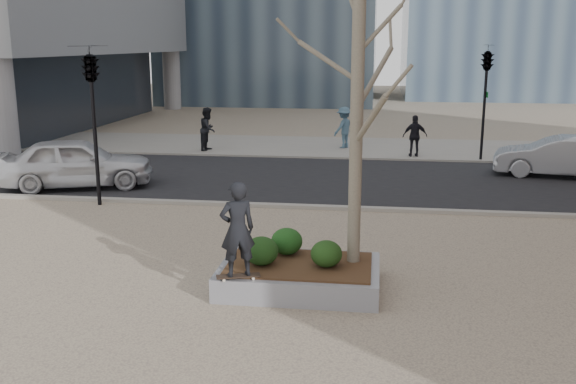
# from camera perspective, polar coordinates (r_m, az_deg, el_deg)

# --- Properties ---
(ground) EXTENTS (120.00, 120.00, 0.00)m
(ground) POSITION_cam_1_polar(r_m,az_deg,el_deg) (12.52, -3.58, -8.25)
(ground) COLOR tan
(ground) RESTS_ON ground
(street) EXTENTS (60.00, 8.00, 0.02)m
(street) POSITION_cam_1_polar(r_m,az_deg,el_deg) (22.02, 1.60, 1.20)
(street) COLOR black
(street) RESTS_ON ground
(far_sidewalk) EXTENTS (60.00, 6.00, 0.02)m
(far_sidewalk) POSITION_cam_1_polar(r_m,az_deg,el_deg) (28.87, 3.16, 4.05)
(far_sidewalk) COLOR gray
(far_sidewalk) RESTS_ON ground
(planter) EXTENTS (3.00, 2.00, 0.45)m
(planter) POSITION_cam_1_polar(r_m,az_deg,el_deg) (12.29, 1.02, -7.53)
(planter) COLOR gray
(planter) RESTS_ON ground
(planter_mulch) EXTENTS (2.70, 1.70, 0.04)m
(planter_mulch) POSITION_cam_1_polar(r_m,az_deg,el_deg) (12.20, 1.03, -6.45)
(planter_mulch) COLOR #382314
(planter_mulch) RESTS_ON planter
(sycamore_tree) EXTENTS (2.80, 2.80, 6.60)m
(sycamore_tree) POSITION_cam_1_polar(r_m,az_deg,el_deg) (11.75, 6.19, 9.30)
(sycamore_tree) COLOR gray
(sycamore_tree) RESTS_ON planter_mulch
(shrub_left) EXTENTS (0.64, 0.64, 0.54)m
(shrub_left) POSITION_cam_1_polar(r_m,az_deg,el_deg) (12.05, -2.38, -5.26)
(shrub_left) COLOR #113813
(shrub_left) RESTS_ON planter_mulch
(shrub_middle) EXTENTS (0.62, 0.62, 0.53)m
(shrub_middle) POSITION_cam_1_polar(r_m,az_deg,el_deg) (12.63, -0.11, -4.40)
(shrub_middle) COLOR #123A12
(shrub_middle) RESTS_ON planter_mulch
(shrub_right) EXTENTS (0.59, 0.59, 0.50)m
(shrub_right) POSITION_cam_1_polar(r_m,az_deg,el_deg) (11.97, 3.43, -5.50)
(shrub_right) COLOR black
(shrub_right) RESTS_ON planter_mulch
(skateboard) EXTENTS (0.80, 0.43, 0.08)m
(skateboard) POSITION_cam_1_polar(r_m,az_deg,el_deg) (11.54, -4.44, -7.57)
(skateboard) COLOR black
(skateboard) RESTS_ON planter
(skateboarder) EXTENTS (0.74, 0.64, 1.71)m
(skateboarder) POSITION_cam_1_polar(r_m,az_deg,el_deg) (11.26, -4.52, -3.32)
(skateboarder) COLOR black
(skateboarder) RESTS_ON skateboard
(police_car) EXTENTS (5.10, 3.39, 1.61)m
(police_car) POSITION_cam_1_polar(r_m,az_deg,el_deg) (21.61, -18.30, 2.51)
(police_car) COLOR silver
(police_car) RESTS_ON street
(car_silver) EXTENTS (4.43, 2.16, 1.40)m
(car_silver) POSITION_cam_1_polar(r_m,az_deg,el_deg) (24.10, 22.86, 2.92)
(car_silver) COLOR gray
(car_silver) RESTS_ON street
(pedestrian_a) EXTENTS (0.78, 0.96, 1.84)m
(pedestrian_a) POSITION_cam_1_polar(r_m,az_deg,el_deg) (27.89, -7.12, 5.58)
(pedestrian_a) COLOR black
(pedestrian_a) RESTS_ON far_sidewalk
(pedestrian_b) EXTENTS (1.23, 1.33, 1.80)m
(pedestrian_b) POSITION_cam_1_polar(r_m,az_deg,el_deg) (28.44, 4.99, 5.73)
(pedestrian_b) COLOR #416075
(pedestrian_b) RESTS_ON far_sidewalk
(pedestrian_c) EXTENTS (1.03, 0.51, 1.68)m
(pedestrian_c) POSITION_cam_1_polar(r_m,az_deg,el_deg) (26.65, 11.22, 4.91)
(pedestrian_c) COLOR black
(pedestrian_c) RESTS_ON far_sidewalk
(traffic_light_near) EXTENTS (0.60, 2.48, 4.50)m
(traffic_light_near) POSITION_cam_1_polar(r_m,az_deg,el_deg) (18.89, -16.82, 5.55)
(traffic_light_near) COLOR black
(traffic_light_near) RESTS_ON ground
(traffic_light_far) EXTENTS (0.60, 2.48, 4.50)m
(traffic_light_far) POSITION_cam_1_polar(r_m,az_deg,el_deg) (26.44, 17.06, 7.55)
(traffic_light_far) COLOR black
(traffic_light_far) RESTS_ON ground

